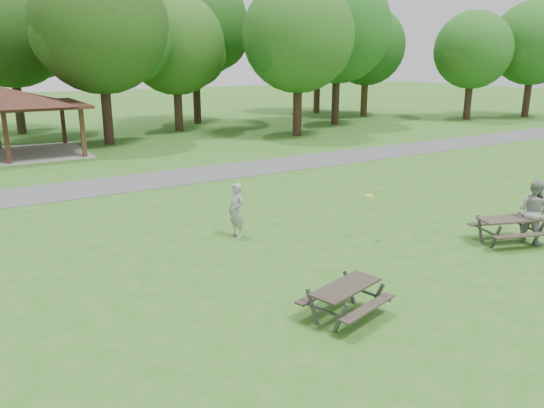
{
  "coord_description": "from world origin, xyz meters",
  "views": [
    {
      "loc": [
        -6.4,
        -8.12,
        5.27
      ],
      "look_at": [
        1.0,
        4.0,
        1.3
      ],
      "focal_mm": 35.0,
      "sensor_mm": 36.0,
      "label": 1
    }
  ],
  "objects": [
    {
      "name": "picnic_table_far",
      "position": [
        7.1,
        0.75,
        0.58
      ],
      "size": [
        2.18,
        1.95,
        0.79
      ],
      "color": "#322924",
      "rests_on": "ground"
    },
    {
      "name": "tree_row_i",
      "position": [
        26.08,
        29.03,
        5.91
      ],
      "size": [
        7.14,
        6.8,
        9.52
      ],
      "color": "#2F2215",
      "rests_on": "ground"
    },
    {
      "name": "frisbee_thrower",
      "position": [
        0.59,
        5.37,
        0.83
      ],
      "size": [
        0.51,
        0.67,
        1.66
      ],
      "primitive_type": "imported",
      "rotation": [
        0.0,
        0.0,
        -1.37
      ],
      "color": "#979699",
      "rests_on": "ground"
    },
    {
      "name": "frisbee_catcher",
      "position": [
        7.74,
        0.5,
        0.94
      ],
      "size": [
        0.81,
        0.99,
        1.88
      ],
      "primitive_type": "imported",
      "rotation": [
        0.0,
        0.0,
        1.68
      ],
      "color": "gray",
      "rests_on": "ground"
    },
    {
      "name": "tree_row_e",
      "position": [
        2.1,
        25.03,
        6.78
      ],
      "size": [
        8.4,
        8.0,
        11.02
      ],
      "color": "black",
      "rests_on": "ground"
    },
    {
      "name": "tree_row_g",
      "position": [
        14.09,
        22.03,
        6.33
      ],
      "size": [
        7.77,
        7.4,
        10.25
      ],
      "color": "black",
      "rests_on": "ground"
    },
    {
      "name": "frisbee_in_flight",
      "position": [
        3.82,
        3.17,
        1.34
      ],
      "size": [
        0.32,
        0.32,
        0.02
      ],
      "color": "yellow",
      "rests_on": "ground"
    },
    {
      "name": "tree_row_j",
      "position": [
        32.08,
        22.53,
        5.56
      ],
      "size": [
        6.72,
        6.4,
        8.96
      ],
      "color": "black",
      "rests_on": "ground"
    },
    {
      "name": "tree_deep_b",
      "position": [
        -1.9,
        33.03,
        6.89
      ],
      "size": [
        8.4,
        8.0,
        11.13
      ],
      "color": "black",
      "rests_on": "ground"
    },
    {
      "name": "tree_deep_d",
      "position": [
        24.1,
        33.53,
        7.03
      ],
      "size": [
        8.4,
        8.0,
        11.27
      ],
      "color": "#2F1F15",
      "rests_on": "ground"
    },
    {
      "name": "tree_row_h",
      "position": [
        20.1,
        25.53,
        7.03
      ],
      "size": [
        8.61,
        8.2,
        11.37
      ],
      "color": "black",
      "rests_on": "ground"
    },
    {
      "name": "ground",
      "position": [
        0.0,
        0.0,
        0.0
      ],
      "size": [
        160.0,
        160.0,
        0.0
      ],
      "primitive_type": "plane",
      "color": "#2C601B",
      "rests_on": "ground"
    },
    {
      "name": "tree_deep_c",
      "position": [
        11.1,
        32.03,
        7.44
      ],
      "size": [
        8.82,
        8.4,
        11.9
      ],
      "color": "black",
      "rests_on": "ground"
    },
    {
      "name": "tree_flank_right",
      "position": [
        38.09,
        21.03,
        6.15
      ],
      "size": [
        7.56,
        7.2,
        9.97
      ],
      "color": "black",
      "rests_on": "ground"
    },
    {
      "name": "tree_row_f",
      "position": [
        8.09,
        28.53,
        5.84
      ],
      "size": [
        7.35,
        7.0,
        9.55
      ],
      "color": "#2F1E15",
      "rests_on": "ground"
    },
    {
      "name": "asphalt_path",
      "position": [
        0.0,
        14.0,
        0.01
      ],
      "size": [
        120.0,
        3.2,
        0.02
      ],
      "primitive_type": "cube",
      "color": "#48484B",
      "rests_on": "ground"
    },
    {
      "name": "picnic_table_middle",
      "position": [
        0.14,
        -0.34,
        0.54
      ],
      "size": [
        1.99,
        1.75,
        0.73
      ],
      "color": "#2A241E",
      "rests_on": "ground"
    }
  ]
}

